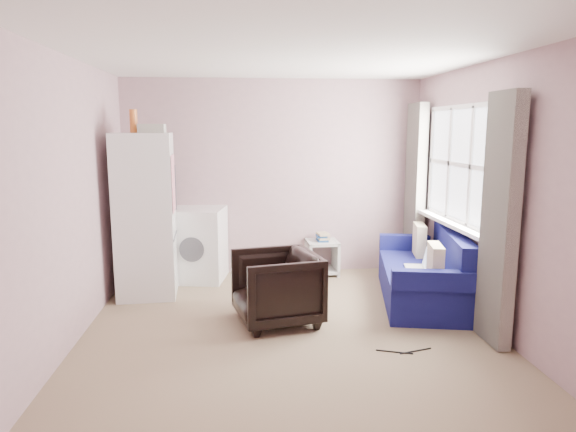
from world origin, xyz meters
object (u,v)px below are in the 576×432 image
at_px(armchair, 276,284).
at_px(fridge, 145,215).
at_px(sofa, 426,275).
at_px(washing_machine, 198,242).
at_px(side_table, 322,255).

distance_m(armchair, fridge, 1.79).
xyz_separation_m(armchair, sofa, (1.69, 0.51, -0.10)).
bearing_deg(fridge, washing_machine, 43.81).
relative_size(armchair, fridge, 0.37).
bearing_deg(side_table, washing_machine, -176.97).
height_order(armchair, fridge, fridge).
relative_size(armchair, side_table, 1.42).
relative_size(washing_machine, sofa, 0.48).
xyz_separation_m(armchair, washing_machine, (-0.87, 1.55, 0.08)).
height_order(washing_machine, sofa, washing_machine).
height_order(fridge, washing_machine, fridge).
distance_m(fridge, sofa, 3.19).
height_order(armchair, washing_machine, washing_machine).
bearing_deg(armchair, washing_machine, -163.12).
bearing_deg(side_table, armchair, -113.45).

